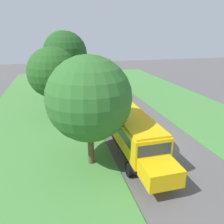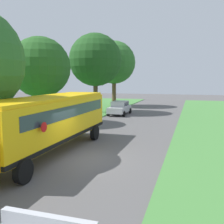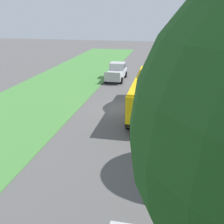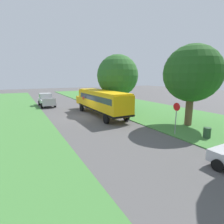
# 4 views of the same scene
# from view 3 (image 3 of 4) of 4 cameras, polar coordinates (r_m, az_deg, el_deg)

# --- Properties ---
(ground_plane) EXTENTS (120.00, 120.00, 0.00)m
(ground_plane) POSITION_cam_3_polar(r_m,az_deg,el_deg) (24.14, 2.51, 0.74)
(ground_plane) COLOR #565454
(grass_far_side) EXTENTS (10.00, 80.00, 0.07)m
(grass_far_side) POSITION_cam_3_polar(r_m,az_deg,el_deg) (26.95, -16.75, 2.11)
(grass_far_side) COLOR #47843D
(grass_far_side) RESTS_ON ground
(school_bus) EXTENTS (2.85, 12.42, 3.16)m
(school_bus) POSITION_cam_3_polar(r_m,az_deg,el_deg) (23.02, 8.11, 4.58)
(school_bus) COLOR yellow
(school_bus) RESTS_ON ground
(pickup_truck) EXTENTS (2.28, 5.40, 2.10)m
(pickup_truck) POSITION_cam_3_polar(r_m,az_deg,el_deg) (34.62, 1.00, 8.84)
(pickup_truck) COLOR #B7B7BC
(pickup_truck) RESTS_ON ground
(oak_tree_beside_bus) EXTENTS (5.81, 5.81, 7.92)m
(oak_tree_beside_bus) POSITION_cam_3_polar(r_m,az_deg,el_deg) (24.26, 17.46, 12.08)
(oak_tree_beside_bus) COLOR brown
(oak_tree_beside_bus) RESTS_ON ground
(stop_sign) EXTENTS (0.08, 0.68, 2.74)m
(stop_sign) POSITION_cam_3_polar(r_m,az_deg,el_deg) (13.87, 14.83, -8.19)
(stop_sign) COLOR gray
(stop_sign) RESTS_ON ground
(trash_bin) EXTENTS (0.56, 0.56, 0.90)m
(trash_bin) POSITION_cam_3_polar(r_m,az_deg,el_deg) (13.15, 21.16, -17.50)
(trash_bin) COLOR #2D4C33
(trash_bin) RESTS_ON ground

